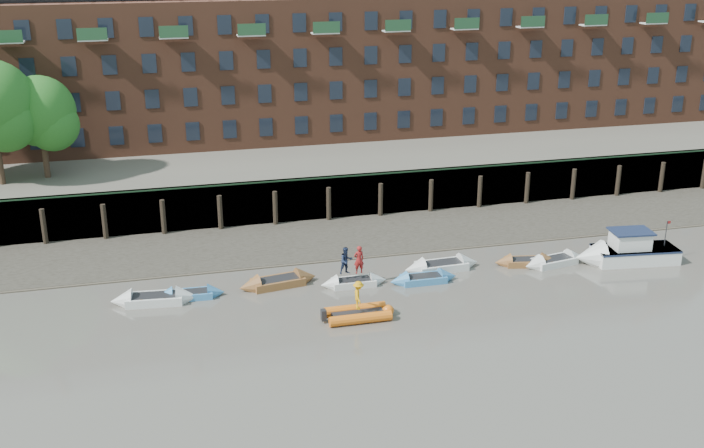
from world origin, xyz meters
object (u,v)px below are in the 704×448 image
object	(u,v)px
rowboat_0	(154,299)
rib_tender	(361,313)
person_rib_crew	(358,295)
person_rower_b	(346,261)
rowboat_7	(554,261)
rowboat_6	(526,262)
rowboat_1	(190,294)
rowboat_2	(278,282)
motor_launch	(619,252)
rowboat_3	(354,282)
rowboat_5	(442,266)
person_rower_a	(359,260)
rowboat_4	(423,279)

from	to	relation	value
rowboat_0	rib_tender	size ratio (longest dim) A/B	1.33
person_rib_crew	person_rower_b	bearing A→B (deg)	4.26
rowboat_7	rowboat_0	bearing A→B (deg)	168.65
person_rower_b	rowboat_6	bearing A→B (deg)	-9.52
rowboat_6	rib_tender	bearing A→B (deg)	-147.97
rowboat_1	rowboat_2	world-z (taller)	rowboat_2
rowboat_1	person_rower_b	xyz separation A→B (m)	(9.35, -0.56, 1.44)
rowboat_1	motor_launch	xyz separation A→B (m)	(27.44, -1.34, 0.50)
rowboat_1	person_rib_crew	world-z (taller)	person_rib_crew
rib_tender	rowboat_3	bearing A→B (deg)	80.45
rowboat_5	person_rower_a	distance (m)	6.00
rowboat_1	rowboat_3	distance (m)	9.82
rowboat_7	person_rower_a	world-z (taller)	person_rower_a
motor_launch	person_rib_crew	distance (m)	18.93
rowboat_7	person_rower_b	distance (m)	13.96
rib_tender	person_rower_a	xyz separation A→B (m)	(1.06, 4.42, 1.39)
rib_tender	rowboat_2	bearing A→B (deg)	124.06
rowboat_0	rowboat_3	xyz separation A→B (m)	(11.85, -0.45, -0.05)
rowboat_4	motor_launch	world-z (taller)	motor_launch
rowboat_1	rib_tender	bearing A→B (deg)	-26.48
rowboat_2	person_rower_a	world-z (taller)	person_rower_a
rowboat_5	rowboat_6	world-z (taller)	rowboat_5
rowboat_5	person_rower_a	xyz separation A→B (m)	(-5.74, -1.03, 1.43)
rowboat_5	person_rower_a	world-z (taller)	person_rower_a
rowboat_1	rowboat_0	bearing A→B (deg)	-170.92
rowboat_2	rowboat_7	size ratio (longest dim) A/B	1.08
rowboat_6	person_rib_crew	size ratio (longest dim) A/B	2.61
person_rower_a	person_rower_b	xyz separation A→B (m)	(-0.76, 0.12, -0.04)
rowboat_7	person_rib_crew	size ratio (longest dim) A/B	2.84
rowboat_3	rowboat_5	world-z (taller)	rowboat_5
rowboat_2	rowboat_3	distance (m)	4.61
rowboat_1	motor_launch	size ratio (longest dim) A/B	0.59
rowboat_4	rowboat_5	size ratio (longest dim) A/B	0.84
rowboat_4	rowboat_7	distance (m)	9.17
rowboat_1	person_rib_crew	xyz separation A→B (m)	(8.91, -5.15, 1.24)
rowboat_2	rowboat_5	world-z (taller)	rowboat_5
rib_tender	person_rib_crew	distance (m)	1.17
rowboat_7	rowboat_5	bearing A→B (deg)	161.99
rowboat_1	person_rower_b	bearing A→B (deg)	-0.53
rowboat_2	rowboat_5	bearing A→B (deg)	-9.69
motor_launch	rowboat_0	bearing A→B (deg)	4.39
rowboat_1	rib_tender	size ratio (longest dim) A/B	1.06
rib_tender	person_rower_b	distance (m)	4.75
rowboat_5	rowboat_0	bearing A→B (deg)	179.19
rowboat_6	rowboat_7	xyz separation A→B (m)	(1.79, -0.38, 0.02)
rowboat_2	person_rower_b	xyz separation A→B (m)	(4.04, -0.98, 1.40)
person_rower_b	person_rib_crew	size ratio (longest dim) A/B	1.03
rowboat_4	rowboat_1	bearing A→B (deg)	175.56
motor_launch	person_rower_a	bearing A→B (deg)	4.39
rowboat_7	rowboat_1	bearing A→B (deg)	168.02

